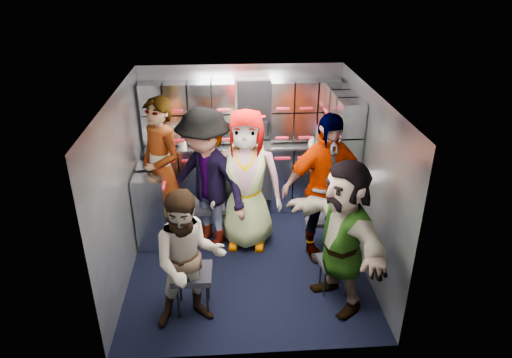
{
  "coord_description": "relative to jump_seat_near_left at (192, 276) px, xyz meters",
  "views": [
    {
      "loc": [
        -0.2,
        -4.66,
        3.43
      ],
      "look_at": [
        0.13,
        0.35,
        0.94
      ],
      "focal_mm": 32.0,
      "sensor_mm": 36.0,
      "label": 1
    }
  ],
  "objects": [
    {
      "name": "attendant_arc_d",
      "position": [
        1.54,
        0.91,
        0.5
      ],
      "size": [
        1.17,
        0.73,
        1.86
      ],
      "primitive_type": "imported",
      "rotation": [
        0.0,
        0.0,
        0.27
      ],
      "color": "black",
      "rests_on": "ground"
    },
    {
      "name": "ceiling",
      "position": [
        0.61,
        0.83,
        1.67
      ],
      "size": [
        2.8,
        3.0,
        0.02
      ],
      "primitive_type": "cube",
      "color": "silver",
      "rests_on": "wall_back"
    },
    {
      "name": "floor",
      "position": [
        0.61,
        0.83,
        -0.43
      ],
      "size": [
        3.0,
        3.0,
        0.0
      ],
      "primitive_type": "plane",
      "color": "black",
      "rests_on": "ground"
    },
    {
      "name": "jump_seat_near_right",
      "position": [
        1.55,
        0.2,
        -0.07
      ],
      "size": [
        0.39,
        0.37,
        0.41
      ],
      "rotation": [
        0.0,
        0.0,
        0.16
      ],
      "color": "black",
      "rests_on": "ground"
    },
    {
      "name": "cup_right",
      "position": [
        1.58,
        2.06,
        0.66
      ],
      "size": [
        0.08,
        0.08,
        0.11
      ],
      "primitive_type": "cylinder",
      "color": "#C4AC8A",
      "rests_on": "counter"
    },
    {
      "name": "counter",
      "position": [
        0.61,
        2.12,
        0.59
      ],
      "size": [
        2.68,
        0.42,
        0.03
      ],
      "primitive_type": "cube",
      "color": "#B9BCC1",
      "rests_on": "cart_bank_back"
    },
    {
      "name": "cart_bank_left",
      "position": [
        -0.58,
        1.39,
        0.07
      ],
      "size": [
        0.38,
        0.76,
        0.99
      ],
      "primitive_type": "cube",
      "color": "#989DA8",
      "rests_on": "ground"
    },
    {
      "name": "cup_left",
      "position": [
        -0.2,
        2.06,
        0.65
      ],
      "size": [
        0.09,
        0.09,
        0.09
      ],
      "primitive_type": "cylinder",
      "color": "#C4AC8A",
      "rests_on": "counter"
    },
    {
      "name": "right_cabinet",
      "position": [
        1.86,
        1.43,
        0.07
      ],
      "size": [
        0.28,
        1.2,
        1.0
      ],
      "primitive_type": "cube",
      "color": "#989DA8",
      "rests_on": "ground"
    },
    {
      "name": "wall_right",
      "position": [
        2.01,
        0.83,
        0.62
      ],
      "size": [
        0.04,
        3.0,
        2.1
      ],
      "primitive_type": "cube",
      "color": "gray",
      "rests_on": "ground"
    },
    {
      "name": "jump_seat_near_left",
      "position": [
        0.0,
        0.0,
        0.0
      ],
      "size": [
        0.42,
        0.4,
        0.49
      ],
      "rotation": [
        0.0,
        0.0,
        -0.02
      ],
      "color": "black",
      "rests_on": "ground"
    },
    {
      "name": "attendant_standing",
      "position": [
        -0.44,
        1.47,
        0.53
      ],
      "size": [
        0.81,
        0.83,
        1.91
      ],
      "primitive_type": "imported",
      "rotation": [
        0.0,
        0.0,
        -0.85
      ],
      "color": "black",
      "rests_on": "ground"
    },
    {
      "name": "attendant_arc_a",
      "position": [
        0.0,
        -0.18,
        0.32
      ],
      "size": [
        0.82,
        0.69,
        1.5
      ],
      "primitive_type": "imported",
      "rotation": [
        0.0,
        0.0,
        0.18
      ],
      "color": "black",
      "rests_on": "ground"
    },
    {
      "name": "locker_bank_back",
      "position": [
        0.61,
        2.18,
        1.06
      ],
      "size": [
        2.68,
        0.28,
        0.82
      ],
      "primitive_type": "cube",
      "color": "#989DA8",
      "rests_on": "wall_back"
    },
    {
      "name": "attendant_arc_b",
      "position": [
        0.13,
        1.22,
        0.49
      ],
      "size": [
        1.36,
        1.28,
        1.85
      ],
      "primitive_type": "imported",
      "rotation": [
        0.0,
        0.0,
        -0.68
      ],
      "color": "black",
      "rests_on": "ground"
    },
    {
      "name": "attendant_arc_e",
      "position": [
        1.55,
        0.02,
        0.41
      ],
      "size": [
        1.07,
        1.62,
        1.68
      ],
      "primitive_type": "imported",
      "rotation": [
        0.0,
        0.0,
        -1.16
      ],
      "color": "black",
      "rests_on": "ground"
    },
    {
      "name": "jump_seat_mid_left",
      "position": [
        0.13,
        1.4,
        0.01
      ],
      "size": [
        0.44,
        0.42,
        0.5
      ],
      "rotation": [
        0.0,
        0.0,
        0.06
      ],
      "color": "black",
      "rests_on": "ground"
    },
    {
      "name": "bottle_right",
      "position": [
        1.65,
        2.07,
        0.73
      ],
      "size": [
        0.06,
        0.06,
        0.26
      ],
      "primitive_type": "cylinder",
      "color": "white",
      "rests_on": "counter"
    },
    {
      "name": "wall_left",
      "position": [
        -0.79,
        0.83,
        0.62
      ],
      "size": [
        0.04,
        3.0,
        2.1
      ],
      "primitive_type": "cube",
      "color": "gray",
      "rests_on": "ground"
    },
    {
      "name": "jump_seat_mid_right",
      "position": [
        1.54,
        1.09,
        -0.07
      ],
      "size": [
        0.37,
        0.35,
        0.41
      ],
      "rotation": [
        0.0,
        0.0,
        -0.08
      ],
      "color": "black",
      "rests_on": "ground"
    },
    {
      "name": "bottle_left",
      "position": [
        -0.25,
        2.07,
        0.73
      ],
      "size": [
        0.07,
        0.07,
        0.27
      ],
      "primitive_type": "cylinder",
      "color": "white",
      "rests_on": "counter"
    },
    {
      "name": "red_latch_strip",
      "position": [
        0.61,
        1.92,
        0.45
      ],
      "size": [
        2.6,
        0.02,
        0.03
      ],
      "primitive_type": "cube",
      "color": "maroon",
      "rests_on": "cart_bank_back"
    },
    {
      "name": "cart_bank_back",
      "position": [
        0.61,
        2.12,
        0.07
      ],
      "size": [
        2.68,
        0.38,
        0.99
      ],
      "primitive_type": "cube",
      "color": "#989DA8",
      "rests_on": "ground"
    },
    {
      "name": "jump_seat_center",
      "position": [
        0.63,
        1.39,
        -0.0
      ],
      "size": [
        0.49,
        0.47,
        0.48
      ],
      "rotation": [
        0.0,
        0.0,
        0.23
      ],
      "color": "black",
      "rests_on": "ground"
    },
    {
      "name": "locker_bank_right",
      "position": [
        1.86,
        1.53,
        1.06
      ],
      "size": [
        0.28,
        1.0,
        0.82
      ],
      "primitive_type": "cube",
      "color": "#989DA8",
      "rests_on": "wall_right"
    },
    {
      "name": "bottle_mid",
      "position": [
        0.16,
        2.07,
        0.73
      ],
      "size": [
        0.06,
        0.06,
        0.26
      ],
      "primitive_type": "cylinder",
      "color": "white",
      "rests_on": "counter"
    },
    {
      "name": "attendant_arc_c",
      "position": [
        0.63,
        1.21,
        0.48
      ],
      "size": [
        0.96,
        0.69,
        1.82
      ],
      "primitive_type": "imported",
      "rotation": [
        0.0,
        0.0,
        -0.13
      ],
      "color": "black",
      "rests_on": "ground"
    },
    {
      "name": "wall_back",
      "position": [
        0.61,
        2.33,
        0.62
      ],
      "size": [
        2.8,
        0.04,
        2.1
      ],
      "primitive_type": "cube",
      "color": "gray",
      "rests_on": "ground"
    },
    {
      "name": "coffee_niche",
      "position": [
        0.79,
        2.24,
        1.04
      ],
      "size": [
        0.46,
        0.16,
        0.84
      ],
      "primitive_type": null,
      "color": "black",
      "rests_on": "wall_back"
    }
  ]
}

